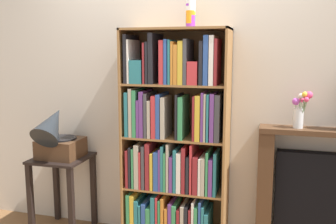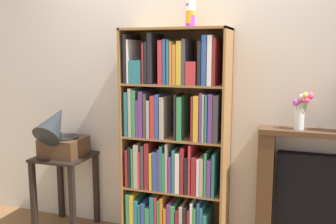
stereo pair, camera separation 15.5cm
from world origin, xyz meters
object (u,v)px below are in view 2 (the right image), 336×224
Objects in this scene: cup_stack at (191,14)px; flower_vase at (301,110)px; gramophone at (59,135)px; side_table_left at (65,176)px; bookshelf at (173,148)px.

cup_stack reaches higher than flower_vase.
cup_stack is at bearing 7.50° from gramophone.
flower_vase is (1.99, 0.19, 0.29)m from gramophone.
gramophone is at bearing -90.00° from side_table_left.
cup_stack is 0.31× the size of side_table_left.
flower_vase is at bearing 4.56° from bookshelf.
flower_vase is at bearing 3.61° from side_table_left.
gramophone is at bearing -173.87° from bookshelf.
flower_vase is (1.99, 0.13, 0.69)m from side_table_left.
cup_stack is 1.53m from gramophone.
gramophone is 2.02m from flower_vase.
flower_vase reaches higher than side_table_left.
bookshelf is 1.07m from side_table_left.
gramophone is (-0.00, -0.06, 0.40)m from side_table_left.
bookshelf is 3.48× the size of gramophone.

